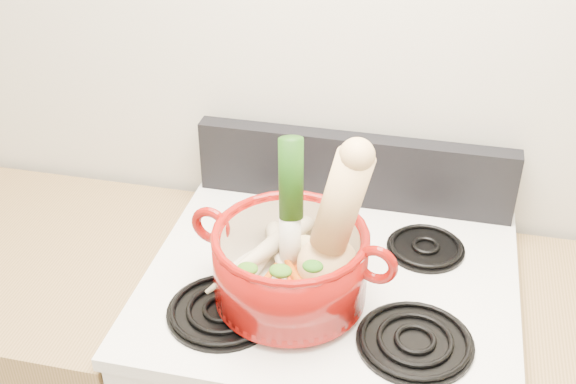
# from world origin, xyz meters

# --- Properties ---
(wall_back) EXTENTS (3.50, 0.02, 2.60)m
(wall_back) POSITION_xyz_m (0.00, 1.75, 1.30)
(wall_back) COLOR beige
(wall_back) RESTS_ON floor
(cooktop) EXTENTS (0.78, 0.67, 0.03)m
(cooktop) POSITION_xyz_m (0.00, 1.40, 0.93)
(cooktop) COLOR silver
(cooktop) RESTS_ON stove_body
(control_backsplash) EXTENTS (0.76, 0.05, 0.18)m
(control_backsplash) POSITION_xyz_m (0.00, 1.70, 1.04)
(control_backsplash) COLOR black
(control_backsplash) RESTS_ON cooktop
(burner_front_left) EXTENTS (0.22, 0.22, 0.02)m
(burner_front_left) POSITION_xyz_m (-0.19, 1.24, 0.96)
(burner_front_left) COLOR black
(burner_front_left) RESTS_ON cooktop
(burner_front_right) EXTENTS (0.22, 0.22, 0.02)m
(burner_front_right) POSITION_xyz_m (0.19, 1.24, 0.96)
(burner_front_right) COLOR black
(burner_front_right) RESTS_ON cooktop
(burner_back_left) EXTENTS (0.17, 0.17, 0.02)m
(burner_back_left) POSITION_xyz_m (-0.19, 1.54, 0.96)
(burner_back_left) COLOR black
(burner_back_left) RESTS_ON cooktop
(burner_back_right) EXTENTS (0.17, 0.17, 0.02)m
(burner_back_right) POSITION_xyz_m (0.19, 1.54, 0.96)
(burner_back_right) COLOR black
(burner_back_right) RESTS_ON cooktop
(dutch_oven) EXTENTS (0.35, 0.35, 0.15)m
(dutch_oven) POSITION_xyz_m (-0.07, 1.31, 1.04)
(dutch_oven) COLOR maroon
(dutch_oven) RESTS_ON burner_front_left
(pot_handle_left) EXTENTS (0.09, 0.03, 0.08)m
(pot_handle_left) POSITION_xyz_m (-0.24, 1.33, 1.09)
(pot_handle_left) COLOR maroon
(pot_handle_left) RESTS_ON dutch_oven
(pot_handle_right) EXTENTS (0.09, 0.03, 0.08)m
(pot_handle_right) POSITION_xyz_m (0.10, 1.28, 1.09)
(pot_handle_right) COLOR maroon
(pot_handle_right) RESTS_ON dutch_oven
(squash) EXTENTS (0.22, 0.18, 0.33)m
(squash) POSITION_xyz_m (0.01, 1.31, 1.15)
(squash) COLOR tan
(squash) RESTS_ON dutch_oven
(leek) EXTENTS (0.07, 0.08, 0.31)m
(leek) POSITION_xyz_m (-0.08, 1.35, 1.15)
(leek) COLOR beige
(leek) RESTS_ON dutch_oven
(ginger) EXTENTS (0.10, 0.09, 0.05)m
(ginger) POSITION_xyz_m (-0.06, 1.39, 1.02)
(ginger) COLOR #D9C485
(ginger) RESTS_ON dutch_oven
(parsnip_0) EXTENTS (0.08, 0.22, 0.06)m
(parsnip_0) POSITION_xyz_m (-0.13, 1.33, 1.02)
(parsnip_0) COLOR beige
(parsnip_0) RESTS_ON dutch_oven
(parsnip_1) EXTENTS (0.16, 0.21, 0.07)m
(parsnip_1) POSITION_xyz_m (-0.16, 1.32, 1.03)
(parsnip_1) COLOR beige
(parsnip_1) RESTS_ON dutch_oven
(parsnip_2) EXTENTS (0.11, 0.19, 0.06)m
(parsnip_2) POSITION_xyz_m (-0.10, 1.36, 1.03)
(parsnip_2) COLOR beige
(parsnip_2) RESTS_ON dutch_oven
(parsnip_3) EXTENTS (0.14, 0.18, 0.06)m
(parsnip_3) POSITION_xyz_m (-0.15, 1.30, 1.04)
(parsnip_3) COLOR beige
(parsnip_3) RESTS_ON dutch_oven
(parsnip_4) EXTENTS (0.13, 0.19, 0.06)m
(parsnip_4) POSITION_xyz_m (-0.10, 1.37, 1.04)
(parsnip_4) COLOR beige
(parsnip_4) RESTS_ON dutch_oven
(carrot_0) EXTENTS (0.03, 0.17, 0.05)m
(carrot_0) POSITION_xyz_m (-0.06, 1.28, 1.02)
(carrot_0) COLOR #D24C0A
(carrot_0) RESTS_ON dutch_oven
(carrot_1) EXTENTS (0.05, 0.15, 0.04)m
(carrot_1) POSITION_xyz_m (-0.11, 1.25, 1.02)
(carrot_1) COLOR #D1530A
(carrot_1) RESTS_ON dutch_oven
(carrot_2) EXTENTS (0.12, 0.15, 0.04)m
(carrot_2) POSITION_xyz_m (-0.05, 1.29, 1.03)
(carrot_2) COLOR #C85D0A
(carrot_2) RESTS_ON dutch_oven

